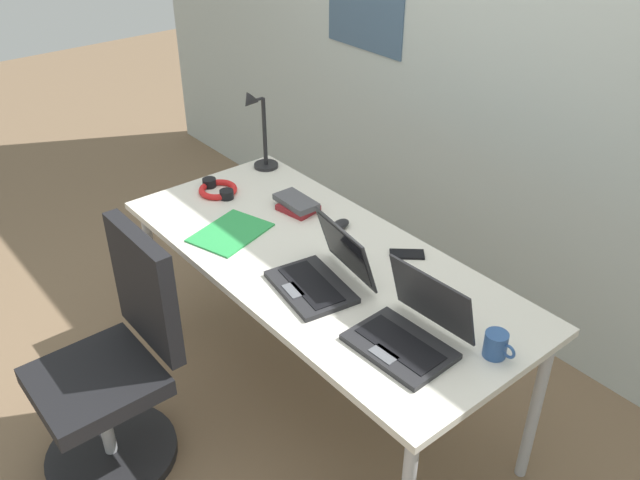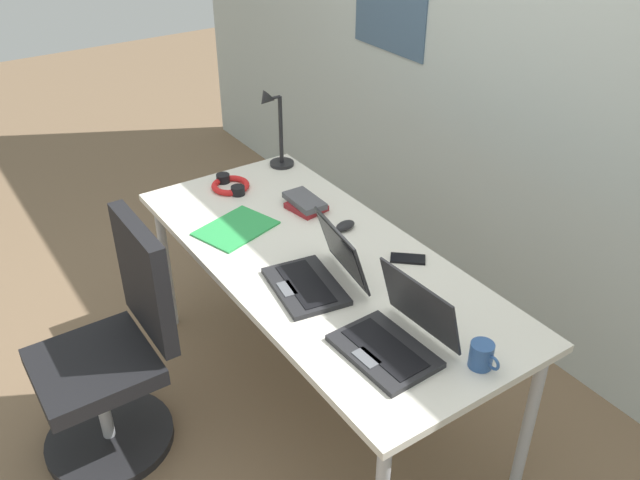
{
  "view_description": "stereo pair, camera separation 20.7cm",
  "coord_description": "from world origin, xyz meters",
  "px_view_note": "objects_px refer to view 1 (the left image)",
  "views": [
    {
      "loc": [
        1.71,
        -1.4,
        2.2
      ],
      "look_at": [
        0.0,
        0.0,
        0.82
      ],
      "focal_mm": 37.71,
      "sensor_mm": 36.0,
      "label": 1
    },
    {
      "loc": [
        1.83,
        -1.23,
        2.2
      ],
      "look_at": [
        0.0,
        0.0,
        0.82
      ],
      "focal_mm": 37.71,
      "sensor_mm": 36.0,
      "label": 2
    }
  ],
  "objects_px": {
    "desk_lamp": "(259,131)",
    "cell_phone": "(407,254)",
    "paper_folder_center": "(230,233)",
    "laptop_by_keyboard": "(410,332)",
    "laptop_front_left": "(322,275)",
    "office_chair": "(116,375)",
    "headphones": "(218,189)",
    "book_stack": "(297,204)",
    "computer_mouse": "(340,224)",
    "coffee_mug": "(496,345)"
  },
  "relations": [
    {
      "from": "laptop_by_keyboard",
      "to": "paper_folder_center",
      "type": "height_order",
      "value": "laptop_by_keyboard"
    },
    {
      "from": "laptop_by_keyboard",
      "to": "laptop_front_left",
      "type": "bearing_deg",
      "value": -177.68
    },
    {
      "from": "paper_folder_center",
      "to": "office_chair",
      "type": "distance_m",
      "value": 0.72
    },
    {
      "from": "headphones",
      "to": "paper_folder_center",
      "type": "height_order",
      "value": "headphones"
    },
    {
      "from": "computer_mouse",
      "to": "coffee_mug",
      "type": "bearing_deg",
      "value": -18.17
    },
    {
      "from": "cell_phone",
      "to": "laptop_by_keyboard",
      "type": "bearing_deg",
      "value": -3.35
    },
    {
      "from": "desk_lamp",
      "to": "paper_folder_center",
      "type": "bearing_deg",
      "value": -46.7
    },
    {
      "from": "laptop_front_left",
      "to": "headphones",
      "type": "height_order",
      "value": "laptop_front_left"
    },
    {
      "from": "laptop_front_left",
      "to": "paper_folder_center",
      "type": "height_order",
      "value": "laptop_front_left"
    },
    {
      "from": "computer_mouse",
      "to": "coffee_mug",
      "type": "xyz_separation_m",
      "value": [
        0.92,
        -0.14,
        0.03
      ]
    },
    {
      "from": "desk_lamp",
      "to": "book_stack",
      "type": "relative_size",
      "value": 1.93
    },
    {
      "from": "book_stack",
      "to": "paper_folder_center",
      "type": "xyz_separation_m",
      "value": [
        -0.02,
        -0.34,
        -0.02
      ]
    },
    {
      "from": "laptop_by_keyboard",
      "to": "cell_phone",
      "type": "relative_size",
      "value": 2.52
    },
    {
      "from": "cell_phone",
      "to": "book_stack",
      "type": "bearing_deg",
      "value": -127.34
    },
    {
      "from": "laptop_by_keyboard",
      "to": "coffee_mug",
      "type": "xyz_separation_m",
      "value": [
        0.22,
        0.17,
        -0.0
      ]
    },
    {
      "from": "book_stack",
      "to": "paper_folder_center",
      "type": "distance_m",
      "value": 0.34
    },
    {
      "from": "laptop_front_left",
      "to": "office_chair",
      "type": "relative_size",
      "value": 0.38
    },
    {
      "from": "headphones",
      "to": "cell_phone",
      "type": "bearing_deg",
      "value": 17.6
    },
    {
      "from": "computer_mouse",
      "to": "laptop_front_left",
      "type": "bearing_deg",
      "value": -59.93
    },
    {
      "from": "coffee_mug",
      "to": "laptop_by_keyboard",
      "type": "bearing_deg",
      "value": -142.1
    },
    {
      "from": "book_stack",
      "to": "cell_phone",
      "type": "bearing_deg",
      "value": 11.02
    },
    {
      "from": "laptop_front_left",
      "to": "coffee_mug",
      "type": "relative_size",
      "value": 3.29
    },
    {
      "from": "laptop_by_keyboard",
      "to": "book_stack",
      "type": "height_order",
      "value": "laptop_by_keyboard"
    },
    {
      "from": "computer_mouse",
      "to": "headphones",
      "type": "distance_m",
      "value": 0.64
    },
    {
      "from": "book_stack",
      "to": "computer_mouse",
      "type": "bearing_deg",
      "value": 10.19
    },
    {
      "from": "laptop_front_left",
      "to": "desk_lamp",
      "type": "bearing_deg",
      "value": 157.58
    },
    {
      "from": "laptop_front_left",
      "to": "book_stack",
      "type": "xyz_separation_m",
      "value": [
        -0.51,
        0.28,
        -0.02
      ]
    },
    {
      "from": "book_stack",
      "to": "office_chair",
      "type": "xyz_separation_m",
      "value": [
        0.1,
        -0.96,
        -0.37
      ]
    },
    {
      "from": "desk_lamp",
      "to": "cell_phone",
      "type": "relative_size",
      "value": 2.94
    },
    {
      "from": "desk_lamp",
      "to": "laptop_front_left",
      "type": "distance_m",
      "value": 1.04
    },
    {
      "from": "coffee_mug",
      "to": "computer_mouse",
      "type": "bearing_deg",
      "value": 171.47
    },
    {
      "from": "computer_mouse",
      "to": "book_stack",
      "type": "relative_size",
      "value": 0.46
    },
    {
      "from": "computer_mouse",
      "to": "laptop_by_keyboard",
      "type": "bearing_deg",
      "value": -33.3
    },
    {
      "from": "headphones",
      "to": "office_chair",
      "type": "height_order",
      "value": "office_chair"
    },
    {
      "from": "coffee_mug",
      "to": "office_chair",
      "type": "xyz_separation_m",
      "value": [
        -1.06,
        -0.87,
        -0.39
      ]
    },
    {
      "from": "book_stack",
      "to": "laptop_by_keyboard",
      "type": "bearing_deg",
      "value": -15.62
    },
    {
      "from": "desk_lamp",
      "to": "book_stack",
      "type": "xyz_separation_m",
      "value": [
        0.44,
        -0.11,
        -0.17
      ]
    },
    {
      "from": "headphones",
      "to": "desk_lamp",
      "type": "bearing_deg",
      "value": 105.11
    },
    {
      "from": "desk_lamp",
      "to": "headphones",
      "type": "bearing_deg",
      "value": -74.89
    },
    {
      "from": "laptop_by_keyboard",
      "to": "cell_phone",
      "type": "bearing_deg",
      "value": 135.0
    },
    {
      "from": "headphones",
      "to": "office_chair",
      "type": "distance_m",
      "value": 0.97
    },
    {
      "from": "laptop_front_left",
      "to": "cell_phone",
      "type": "distance_m",
      "value": 0.4
    },
    {
      "from": "desk_lamp",
      "to": "coffee_mug",
      "type": "relative_size",
      "value": 3.54
    },
    {
      "from": "cell_phone",
      "to": "paper_folder_center",
      "type": "height_order",
      "value": "cell_phone"
    },
    {
      "from": "desk_lamp",
      "to": "cell_phone",
      "type": "bearing_deg",
      "value": -0.04
    },
    {
      "from": "laptop_by_keyboard",
      "to": "coffee_mug",
      "type": "distance_m",
      "value": 0.28
    },
    {
      "from": "paper_folder_center",
      "to": "coffee_mug",
      "type": "relative_size",
      "value": 2.74
    },
    {
      "from": "headphones",
      "to": "computer_mouse",
      "type": "bearing_deg",
      "value": 20.7
    },
    {
      "from": "laptop_by_keyboard",
      "to": "headphones",
      "type": "xyz_separation_m",
      "value": [
        -1.3,
        0.08,
        -0.03
      ]
    },
    {
      "from": "paper_folder_center",
      "to": "headphones",
      "type": "bearing_deg",
      "value": 155.76
    }
  ]
}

